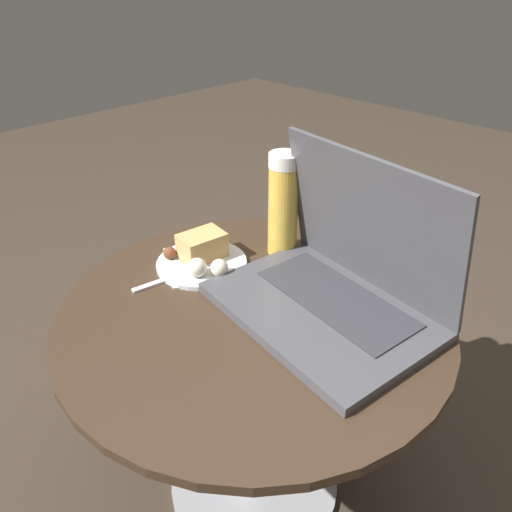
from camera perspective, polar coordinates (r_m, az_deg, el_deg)
name	(u,v)px	position (r m, az deg, el deg)	size (l,w,h in m)	color
ground_plane	(254,481)	(1.23, -0.20, -24.35)	(6.00, 6.00, 0.00)	#382D23
table	(254,367)	(0.96, -0.24, -12.54)	(0.68, 0.68, 0.49)	#9E9EA3
napkin	(194,264)	(1.00, -7.08, -0.93)	(0.18, 0.17, 0.00)	silver
laptop	(336,282)	(0.86, 9.17, -2.92)	(0.40, 0.31, 0.27)	#47474C
beer_glass	(283,205)	(0.99, 3.12, 5.88)	(0.06, 0.06, 0.21)	gold
snack_plate	(202,256)	(0.99, -6.21, -0.03)	(0.18, 0.18, 0.06)	silver
fork	(181,275)	(0.97, -8.61, -2.11)	(0.05, 0.17, 0.01)	silver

